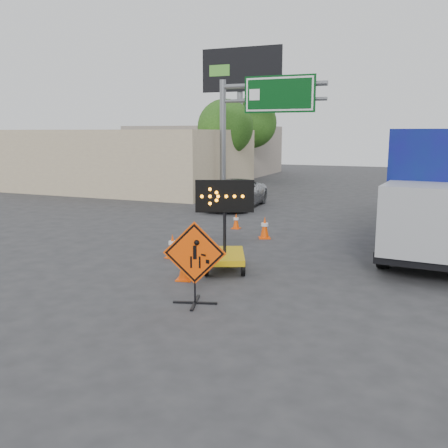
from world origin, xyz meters
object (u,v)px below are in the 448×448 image
Objects in this scene: construction_sign at (195,261)px; box_truck at (440,197)px; arrow_board at (225,250)px; pickup_truck at (234,194)px.

construction_sign is 0.22× the size of box_truck.
arrow_board is at bearing -135.32° from box_truck.
pickup_truck is (-4.10, 11.13, 0.15)m from arrow_board.
box_truck reaches higher than construction_sign.
arrow_board is at bearing 82.57° from construction_sign.
box_truck reaches higher than pickup_truck.
construction_sign is at bearing -75.95° from pickup_truck.
box_truck is at bearing 39.52° from construction_sign.
arrow_board reaches higher than construction_sign.
arrow_board reaches higher than pickup_truck.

